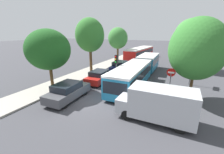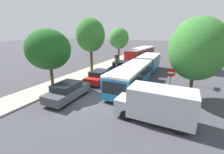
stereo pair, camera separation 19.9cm
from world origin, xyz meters
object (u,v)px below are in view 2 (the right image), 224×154
Objects in this scene: white_van at (157,104)px; tree_right_mid at (193,36)px; tree_left_near at (49,50)px; tree_left_far at (119,39)px; queued_car_graphite at (68,91)px; tree_left_mid at (91,36)px; queued_car_red at (100,76)px; traffic_light at (116,64)px; no_entry_sign at (170,79)px; direction_sign_post at (193,63)px; tree_right_near at (197,51)px; city_bus_rear at (141,53)px; articulated_bus at (140,68)px; queued_car_navy at (121,66)px.

tree_right_mid is at bearing -96.33° from white_van.
tree_left_far is (-0.43, 17.84, 0.33)m from tree_left_near.
queued_car_graphite is 0.58× the size of tree_left_mid.
tree_left_mid is at bearing 41.53° from queued_car_red.
tree_left_mid reaches higher than queued_car_red.
tree_left_far is at bearing -146.91° from traffic_light.
traffic_light is 6.88m from tree_left_near.
no_entry_sign is at bearing -66.86° from queued_car_graphite.
direction_sign_post is at bearing -49.51° from queued_car_graphite.
white_van reaches higher than queued_car_graphite.
tree_right_near is at bearing 99.76° from direction_sign_post.
tree_left_far is at bearing -143.01° from no_entry_sign.
tree_right_near reaches higher than city_bus_rear.
articulated_bus is 3.59× the size of queued_car_navy.
queued_car_graphite is 5.21m from queued_car_red.
tree_right_mid reaches higher than tree_right_near.
direction_sign_post is (7.30, 3.87, 0.05)m from traffic_light.
queued_car_red is (-3.84, -3.40, -0.63)m from articulated_bus.
tree_left_near is (-12.81, -7.68, 1.52)m from direction_sign_post.
tree_left_far is (-5.94, 14.03, 1.90)m from traffic_light.
city_bus_rear reaches higher than white_van.
tree_left_near is (-11.10, -2.53, 2.19)m from no_entry_sign.
queued_car_graphite is (-3.98, -8.62, -0.59)m from articulated_bus.
tree_left_mid is (-10.96, 8.81, 3.92)m from white_van.
tree_left_far is 13.18m from tree_right_mid.
articulated_bus is 7.53m from tree_right_near.
articulated_bus is 2.64× the size of tree_left_near.
tree_left_near reaches higher than white_van.
direction_sign_post is at bearing -37.52° from tree_left_far.
tree_right_near is 0.89× the size of tree_right_mid.
city_bus_rear is 1.67× the size of tree_right_near.
traffic_light is 7.37m from tree_left_mid.
queued_car_graphite reaches higher than queued_car_navy.
tree_right_mid is at bearing -78.00° from direction_sign_post.
tree_left_mid is (-5.72, 3.82, 2.67)m from traffic_light.
tree_left_far is (-11.53, 15.31, 2.53)m from no_entry_sign.
no_entry_sign reaches higher than queued_car_red.
tree_right_mid is (12.57, 15.84, 1.11)m from tree_left_near.
direction_sign_post is at bearing -103.29° from white_van.
queued_car_navy is at bearing -147.28° from tree_right_mid.
tree_right_mid is at bearing -59.54° from queued_car_navy.
tree_right_mid is at bearing -40.24° from queued_car_red.
city_bus_rear is 1.74× the size of tree_left_far.
articulated_bus is 4.44× the size of direction_sign_post.
traffic_light is 15.35m from tree_left_far.
queued_car_red is at bearing -34.88° from white_van.
white_van is (7.56, -22.82, -0.17)m from city_bus_rear.
tree_right_mid reaches higher than tree_left_near.
queued_car_navy is 1.58× the size of no_entry_sign.
white_van is (3.61, -8.55, -0.12)m from articulated_bus.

